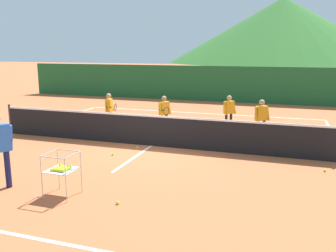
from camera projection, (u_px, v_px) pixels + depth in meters
ground_plane at (151, 146)px, 11.43m from camera, size 120.00×120.00×0.00m
line_baseline_near at (20, 235)px, 5.94m from camera, size 11.03×0.08×0.01m
line_baseline_far at (199, 113)px, 17.23m from camera, size 11.03×0.08×0.01m
line_sideline_west at (8, 133)px, 13.15m from camera, size 0.08×12.17×0.01m
line_service_center at (151, 146)px, 11.43m from camera, size 0.08×5.33×0.01m
tennis_net at (151, 130)px, 11.33m from camera, size 10.81×0.08×1.05m
student_0 at (109, 108)px, 13.68m from camera, size 0.52×0.59×1.35m
student_1 at (164, 111)px, 13.04m from camera, size 0.42×0.72×1.34m
student_2 at (229, 110)px, 13.30m from camera, size 0.45×0.50×1.32m
student_3 at (261, 116)px, 12.01m from camera, size 0.51×0.46×1.35m
ball_cart at (61, 169)px, 7.45m from camera, size 0.58×0.58×0.90m
tennis_ball_1 at (325, 170)px, 9.02m from camera, size 0.07×0.07×0.07m
tennis_ball_2 at (138, 147)px, 11.11m from camera, size 0.07×0.07×0.07m
tennis_ball_4 at (113, 154)px, 10.41m from camera, size 0.07×0.07×0.07m
tennis_ball_5 at (118, 203)px, 7.12m from camera, size 0.07×0.07×0.07m
windscreen_fence at (217, 84)px, 20.85m from camera, size 24.27×0.08×2.02m
hill_0 at (282, 30)px, 79.54m from camera, size 48.66×48.66×13.83m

